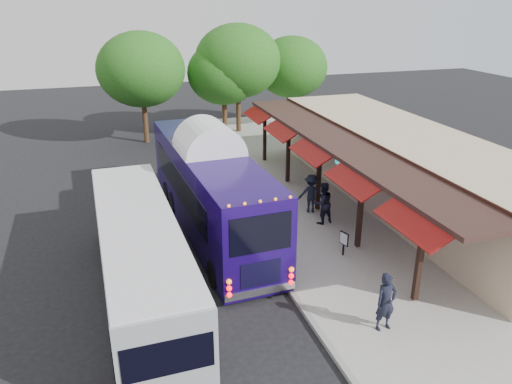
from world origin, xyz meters
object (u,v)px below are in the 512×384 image
object	(u,v)px
coach_bus	(210,185)
ped_a	(386,302)
city_bus	(140,255)
sign_board	(344,240)
ped_b	(323,203)
ped_d	(311,193)
ped_c	(237,181)

from	to	relation	value
coach_bus	ped_a	xyz separation A→B (m)	(3.44, -8.77, -1.01)
ped_a	city_bus	bearing A→B (deg)	144.71
ped_a	sign_board	bearing A→B (deg)	74.39
ped_a	ped_b	xyz separation A→B (m)	(1.41, 7.63, 0.02)
sign_board	coach_bus	bearing A→B (deg)	118.51
ped_b	ped_d	world-z (taller)	ped_b
city_bus	sign_board	world-z (taller)	city_bus
ped_a	sign_board	xyz separation A→B (m)	(0.94, 4.60, -0.27)
ped_b	sign_board	distance (m)	3.08
coach_bus	city_bus	distance (m)	5.76
coach_bus	ped_b	bearing A→B (deg)	-16.18
ped_d	sign_board	size ratio (longest dim) A/B	1.85
city_bus	ped_a	bearing A→B (deg)	-32.66
ped_d	sign_board	distance (m)	4.38
city_bus	ped_c	size ratio (longest dim) A/B	6.89
coach_bus	ped_d	bearing A→B (deg)	-0.82
coach_bus	ped_a	size ratio (longest dim) A/B	6.52
city_bus	ped_a	distance (m)	8.08
city_bus	ped_b	bearing A→B (deg)	21.11
city_bus	ped_c	distance (m)	9.55
ped_c	sign_board	world-z (taller)	ped_c
coach_bus	ped_c	xyz separation A→B (m)	(2.05, 3.18, -1.14)
ped_b	sign_board	world-z (taller)	ped_b
coach_bus	ped_c	size ratio (longest dim) A/B	7.56
ped_b	ped_c	size ratio (longest dim) A/B	1.18
ped_b	ped_d	distance (m)	1.32
ped_c	ped_d	world-z (taller)	ped_d
ped_b	coach_bus	bearing A→B (deg)	-22.24
city_bus	ped_a	xyz separation A→B (m)	(6.89, -4.17, -0.57)
coach_bus	city_bus	xyz separation A→B (m)	(-3.45, -4.60, -0.44)
coach_bus	sign_board	world-z (taller)	coach_bus
ped_a	ped_c	distance (m)	12.03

